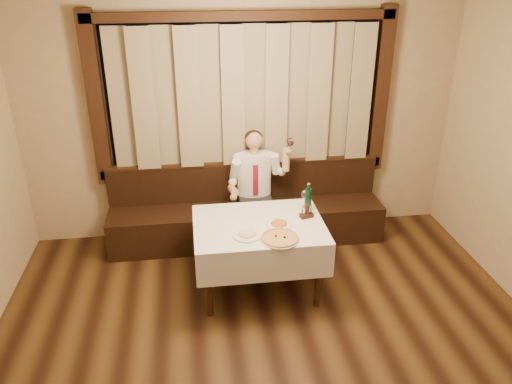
{
  "coord_description": "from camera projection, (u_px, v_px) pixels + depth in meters",
  "views": [
    {
      "loc": [
        -0.61,
        -2.51,
        3.1
      ],
      "look_at": [
        0.0,
        1.9,
        1.0
      ],
      "focal_mm": 35.0,
      "sensor_mm": 36.0,
      "label": 1
    }
  ],
  "objects": [
    {
      "name": "room",
      "position": [
        272.0,
        184.0,
        3.88
      ],
      "size": [
        5.01,
        6.01,
        2.81
      ],
      "color": "black",
      "rests_on": "ground"
    },
    {
      "name": "banquette",
      "position": [
        247.0,
        215.0,
        5.96
      ],
      "size": [
        3.2,
        0.61,
        0.94
      ],
      "color": "black",
      "rests_on": "ground"
    },
    {
      "name": "dining_table",
      "position": [
        259.0,
        233.0,
        4.89
      ],
      "size": [
        1.27,
        0.97,
        0.76
      ],
      "color": "black",
      "rests_on": "ground"
    },
    {
      "name": "pizza",
      "position": [
        280.0,
        238.0,
        4.56
      ],
      "size": [
        0.37,
        0.37,
        0.04
      ],
      "rotation": [
        0.0,
        0.0,
        -0.24
      ],
      "color": "white",
      "rests_on": "dining_table"
    },
    {
      "name": "pasta_red",
      "position": [
        279.0,
        222.0,
        4.8
      ],
      "size": [
        0.26,
        0.26,
        0.09
      ],
      "rotation": [
        0.0,
        0.0,
        -0.42
      ],
      "color": "white",
      "rests_on": "dining_table"
    },
    {
      "name": "pasta_cream",
      "position": [
        247.0,
        232.0,
        4.62
      ],
      "size": [
        0.28,
        0.28,
        0.1
      ],
      "rotation": [
        0.0,
        0.0,
        0.0
      ],
      "color": "white",
      "rests_on": "dining_table"
    },
    {
      "name": "green_bottle",
      "position": [
        308.0,
        199.0,
        5.03
      ],
      "size": [
        0.07,
        0.07,
        0.31
      ],
      "rotation": [
        0.0,
        0.0,
        0.08
      ],
      "color": "#0E4528",
      "rests_on": "dining_table"
    },
    {
      "name": "table_wine_glass",
      "position": [
        305.0,
        195.0,
        5.11
      ],
      "size": [
        0.07,
        0.07,
        0.19
      ],
      "rotation": [
        0.0,
        0.0,
        -0.32
      ],
      "color": "white",
      "rests_on": "dining_table"
    },
    {
      "name": "cruet_caddy",
      "position": [
        307.0,
        213.0,
        4.94
      ],
      "size": [
        0.14,
        0.1,
        0.14
      ],
      "rotation": [
        0.0,
        0.0,
        0.26
      ],
      "color": "black",
      "rests_on": "dining_table"
    },
    {
      "name": "seated_man",
      "position": [
        256.0,
        180.0,
        5.68
      ],
      "size": [
        0.73,
        0.55,
        1.36
      ],
      "color": "black",
      "rests_on": "ground"
    }
  ]
}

